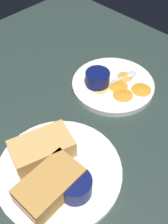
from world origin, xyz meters
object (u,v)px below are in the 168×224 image
at_px(sandwich_half_near, 42,149).
at_px(plate_sandwich_main, 59,171).
at_px(ramekin_light_gravy, 98,78).
at_px(spoon_by_gravy_ramekin, 127,76).
at_px(ramekin_dark_sauce, 75,185).
at_px(spoon_by_dark_ramekin, 59,172).
at_px(plate_chips_companion, 113,85).
at_px(sandwich_half_far, 50,186).

bearing_deg(sandwich_half_near, plate_sandwich_main, -89.78).
bearing_deg(ramekin_light_gravy, spoon_by_gravy_ramekin, -26.94).
xyz_separation_m(ramekin_dark_sauce, spoon_by_dark_ramekin, (0.00, 0.05, -0.02)).
distance_m(ramekin_dark_sauce, ramekin_light_gravy, 0.32).
relative_size(sandwich_half_near, plate_chips_companion, 0.64).
bearing_deg(sandwich_half_far, plate_chips_companion, 20.11).
distance_m(sandwich_half_near, ramekin_dark_sauce, 0.11).
bearing_deg(plate_chips_companion, ramekin_light_gravy, 140.19).
height_order(sandwich_half_near, sandwich_half_far, same).
xyz_separation_m(sandwich_half_far, plate_chips_companion, (0.34, 0.12, -0.03)).
height_order(plate_sandwich_main, ramekin_dark_sauce, ramekin_dark_sauce).
bearing_deg(plate_chips_companion, sandwich_half_near, -171.11).
xyz_separation_m(plate_chips_companion, spoon_by_gravy_ramekin, (0.05, -0.01, 0.01)).
distance_m(sandwich_half_near, sandwich_half_far, 0.09).
height_order(sandwich_half_far, spoon_by_dark_ramekin, sandwich_half_far).
relative_size(sandwich_half_near, spoon_by_dark_ramekin, 1.49).
height_order(ramekin_light_gravy, spoon_by_gravy_ramekin, ramekin_light_gravy).
xyz_separation_m(spoon_by_dark_ramekin, plate_chips_companion, (0.30, 0.10, -0.01)).
distance_m(spoon_by_dark_ramekin, ramekin_light_gravy, 0.29).
xyz_separation_m(plate_sandwich_main, sandwich_half_near, (-0.00, 0.05, 0.03)).
relative_size(ramekin_dark_sauce, spoon_by_gravy_ramekin, 0.68).
xyz_separation_m(sandwich_half_near, plate_chips_companion, (0.29, 0.05, -0.03)).
height_order(sandwich_half_near, spoon_by_dark_ramekin, sandwich_half_near).
bearing_deg(spoon_by_gravy_ramekin, sandwich_half_near, -174.47).
relative_size(sandwich_half_near, sandwich_half_far, 1.09).
distance_m(plate_sandwich_main, ramekin_light_gravy, 0.29).
xyz_separation_m(sandwich_half_far, ramekin_dark_sauce, (0.04, -0.03, -0.00)).
xyz_separation_m(spoon_by_dark_ramekin, ramekin_light_gravy, (0.26, 0.13, 0.02)).
relative_size(sandwich_half_near, ramekin_dark_sauce, 2.20).
distance_m(sandwich_half_near, spoon_by_dark_ramekin, 0.06).
bearing_deg(spoon_by_gravy_ramekin, spoon_by_dark_ramekin, -165.25).
bearing_deg(spoon_by_dark_ramekin, sandwich_half_near, 85.35).
distance_m(ramekin_dark_sauce, spoon_by_dark_ramekin, 0.06).
distance_m(plate_sandwich_main, plate_chips_companion, 0.31).
bearing_deg(ramekin_dark_sauce, plate_sandwich_main, 81.22).
bearing_deg(sandwich_half_near, spoon_by_gravy_ramekin, 5.53).
xyz_separation_m(plate_sandwich_main, plate_chips_companion, (0.29, 0.10, 0.00)).
bearing_deg(ramekin_light_gravy, plate_chips_companion, -39.81).
distance_m(plate_sandwich_main, sandwich_half_far, 0.06).
height_order(sandwich_half_near, ramekin_dark_sauce, sandwich_half_near).
height_order(plate_sandwich_main, spoon_by_gravy_ramekin, spoon_by_gravy_ramekin).
distance_m(ramekin_dark_sauce, spoon_by_gravy_ramekin, 0.38).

